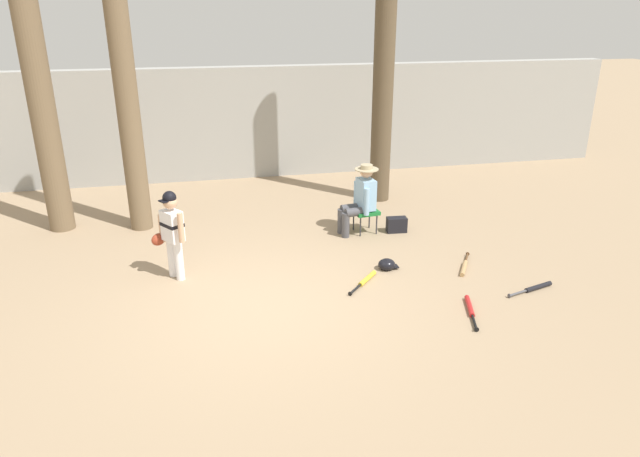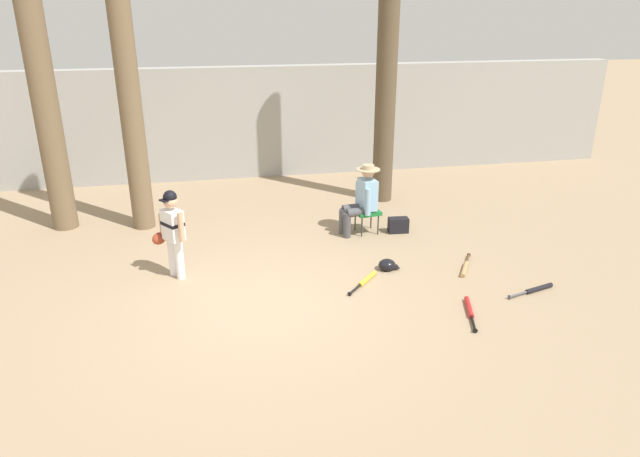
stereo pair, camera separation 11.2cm
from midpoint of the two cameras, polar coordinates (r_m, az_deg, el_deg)
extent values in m
plane|color=#9E8466|center=(7.62, -5.95, -7.64)|extent=(60.00, 60.00, 0.00)
cube|color=#9E9E99|center=(13.02, -9.36, 10.25)|extent=(18.00, 0.36, 2.43)
cylinder|color=brown|center=(10.01, -19.28, 14.72)|extent=(0.37, 0.37, 5.42)
cone|color=brown|center=(10.63, -17.51, 0.12)|extent=(0.63, 0.63, 0.22)
cylinder|color=brown|center=(11.11, 6.11, 16.92)|extent=(0.39, 0.39, 5.66)
cone|color=brown|center=(11.68, 5.57, 2.96)|extent=(0.66, 0.66, 0.24)
cylinder|color=white|center=(8.40, -14.18, -3.12)|extent=(0.12, 0.12, 0.58)
cylinder|color=white|center=(8.54, -14.86, -2.77)|extent=(0.12, 0.12, 0.58)
cube|color=white|center=(8.27, -14.85, 0.27)|extent=(0.34, 0.36, 0.44)
cube|color=black|center=(8.27, -14.86, 0.41)|extent=(0.35, 0.37, 0.05)
sphere|color=tan|center=(8.16, -15.08, 2.56)|extent=(0.20, 0.20, 0.20)
sphere|color=black|center=(8.14, -15.12, 2.96)|extent=(0.19, 0.19, 0.19)
cube|color=black|center=(8.10, -15.63, 2.64)|extent=(0.16, 0.17, 0.02)
cylinder|color=tan|center=(8.06, -14.05, 0.08)|extent=(0.11, 0.11, 0.42)
cylinder|color=tan|center=(8.45, -15.80, 0.04)|extent=(0.11, 0.11, 0.40)
ellipsoid|color=#933823|center=(8.50, -16.11, -1.04)|extent=(0.25, 0.22, 0.18)
cube|color=#196B2D|center=(9.82, 4.20, 1.72)|extent=(0.45, 0.45, 0.06)
cylinder|color=#333338|center=(9.70, 3.71, 0.28)|extent=(0.02, 0.02, 0.38)
cylinder|color=#333338|center=(9.96, 3.03, 0.87)|extent=(0.02, 0.02, 0.38)
cylinder|color=#333338|center=(9.82, 5.32, 0.49)|extent=(0.02, 0.02, 0.38)
cylinder|color=#333338|center=(10.07, 4.61, 1.07)|extent=(0.02, 0.02, 0.38)
cylinder|color=#47474C|center=(9.65, 2.23, 0.34)|extent=(0.13, 0.13, 0.43)
cylinder|color=#47474C|center=(9.82, 1.80, 0.73)|extent=(0.13, 0.13, 0.43)
cylinder|color=#47474C|center=(9.64, 3.36, 1.67)|extent=(0.42, 0.20, 0.15)
cylinder|color=#47474C|center=(9.82, 2.90, 2.05)|extent=(0.42, 0.20, 0.15)
cube|color=#8CB7D8|center=(9.72, 4.25, 3.44)|extent=(0.28, 0.39, 0.52)
cylinder|color=#8CB7D8|center=(9.52, 4.33, 2.65)|extent=(0.10, 0.10, 0.46)
cylinder|color=#8CB7D8|center=(9.90, 3.30, 3.43)|extent=(0.10, 0.10, 0.46)
sphere|color=tan|center=(9.60, 4.31, 5.70)|extent=(0.22, 0.22, 0.22)
cylinder|color=tan|center=(9.60, 4.32, 5.89)|extent=(0.40, 0.40, 0.02)
cylinder|color=tan|center=(9.59, 4.33, 6.08)|extent=(0.20, 0.20, 0.09)
cube|color=black|center=(9.97, 7.30, 0.38)|extent=(0.35, 0.21, 0.26)
cylinder|color=brown|center=(10.47, -26.96, 15.33)|extent=(0.42, 0.42, 5.94)
cone|color=brown|center=(11.08, -24.40, 0.03)|extent=(0.67, 0.67, 0.25)
cylinder|color=red|center=(7.74, 14.23, -7.49)|extent=(0.21, 0.49, 0.07)
cylinder|color=black|center=(7.38, 14.67, -9.02)|extent=(0.13, 0.32, 0.03)
cylinder|color=black|center=(7.24, 14.86, -9.67)|extent=(0.06, 0.03, 0.06)
cylinder|color=tan|center=(8.76, 13.74, -3.87)|extent=(0.30, 0.44, 0.07)
cylinder|color=brown|center=(9.12, 14.02, -2.85)|extent=(0.19, 0.29, 0.03)
cylinder|color=brown|center=(9.27, 14.12, -2.47)|extent=(0.06, 0.04, 0.06)
cylinder|color=yellow|center=(8.24, 4.35, -4.97)|extent=(0.36, 0.38, 0.07)
cylinder|color=black|center=(7.93, 3.12, -6.04)|extent=(0.23, 0.25, 0.03)
cylinder|color=black|center=(7.81, 2.60, -6.50)|extent=(0.05, 0.05, 0.06)
cylinder|color=black|center=(8.52, 20.52, -5.45)|extent=(0.47, 0.19, 0.07)
cylinder|color=#4C4C51|center=(8.25, 18.69, -6.10)|extent=(0.31, 0.12, 0.03)
cylinder|color=#4C4C51|center=(8.14, 17.92, -6.37)|extent=(0.03, 0.06, 0.06)
ellipsoid|color=black|center=(8.58, 6.27, -3.58)|extent=(0.26, 0.23, 0.18)
cube|color=black|center=(8.64, 7.04, -3.75)|extent=(0.11, 0.13, 0.02)
camera|label=1|loc=(0.06, -90.40, -0.16)|focal=32.21mm
camera|label=2|loc=(0.06, 89.60, 0.16)|focal=32.21mm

